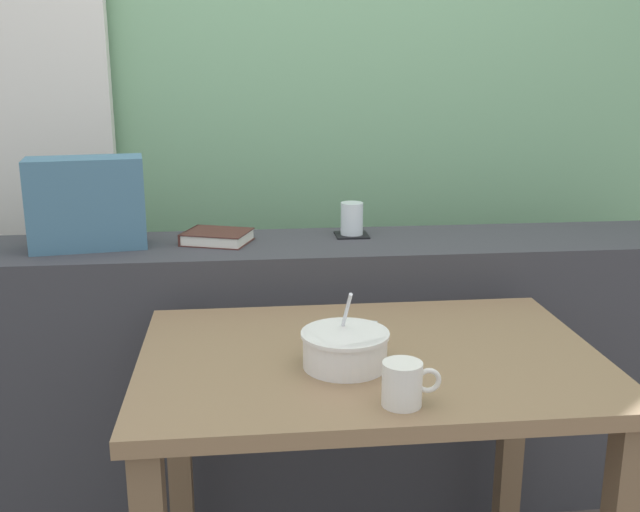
# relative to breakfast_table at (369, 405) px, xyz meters

# --- Properties ---
(outdoor_backdrop) EXTENTS (4.80, 0.08, 2.80)m
(outdoor_backdrop) POSITION_rel_breakfast_table_xyz_m (-0.09, 1.29, 0.79)
(outdoor_backdrop) COLOR #7AAD7F
(outdoor_backdrop) RESTS_ON ground
(curtain_left_panel) EXTENTS (0.56, 0.06, 2.50)m
(curtain_left_panel) POSITION_rel_breakfast_table_xyz_m (-1.00, 1.19, 0.64)
(curtain_left_panel) COLOR silver
(curtain_left_panel) RESTS_ON ground
(dark_console_ledge) EXTENTS (2.80, 0.38, 0.85)m
(dark_console_ledge) POSITION_rel_breakfast_table_xyz_m (-0.09, 0.62, -0.19)
(dark_console_ledge) COLOR #38383D
(dark_console_ledge) RESTS_ON ground
(breakfast_table) EXTENTS (1.02, 0.69, 0.74)m
(breakfast_table) POSITION_rel_breakfast_table_xyz_m (0.00, 0.00, 0.00)
(breakfast_table) COLOR brown
(breakfast_table) RESTS_ON ground
(coaster_square) EXTENTS (0.10, 0.10, 0.00)m
(coaster_square) POSITION_rel_breakfast_table_xyz_m (0.06, 0.68, 0.23)
(coaster_square) COLOR black
(coaster_square) RESTS_ON dark_console_ledge
(juice_glass) EXTENTS (0.07, 0.07, 0.10)m
(juice_glass) POSITION_rel_breakfast_table_xyz_m (0.06, 0.68, 0.28)
(juice_glass) COLOR white
(juice_glass) RESTS_ON coaster_square
(closed_book) EXTENTS (0.22, 0.20, 0.03)m
(closed_book) POSITION_rel_breakfast_table_xyz_m (-0.35, 0.64, 0.25)
(closed_book) COLOR #47231E
(closed_book) RESTS_ON dark_console_ledge
(throw_pillow) EXTENTS (0.34, 0.18, 0.26)m
(throw_pillow) POSITION_rel_breakfast_table_xyz_m (-0.71, 0.62, 0.36)
(throw_pillow) COLOR #426B84
(throw_pillow) RESTS_ON dark_console_ledge
(soup_bowl) EXTENTS (0.19, 0.19, 0.17)m
(soup_bowl) POSITION_rel_breakfast_table_xyz_m (-0.07, -0.07, 0.16)
(soup_bowl) COLOR silver
(soup_bowl) RESTS_ON breakfast_table
(fork_utensil) EXTENTS (0.08, 0.16, 0.01)m
(fork_utensil) POSITION_rel_breakfast_table_xyz_m (0.01, 0.11, 0.13)
(fork_utensil) COLOR silver
(fork_utensil) RESTS_ON breakfast_table
(ceramic_mug) EXTENTS (0.11, 0.08, 0.08)m
(ceramic_mug) POSITION_rel_breakfast_table_xyz_m (0.02, -0.26, 0.17)
(ceramic_mug) COLOR silver
(ceramic_mug) RESTS_ON breakfast_table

